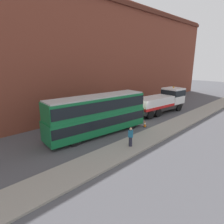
# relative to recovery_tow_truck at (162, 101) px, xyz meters

# --- Properties ---
(ground_plane) EXTENTS (120.00, 120.00, 0.00)m
(ground_plane) POSITION_rel_recovery_tow_truck_xyz_m (-5.83, -0.07, -1.76)
(ground_plane) COLOR #4C4C51
(near_kerb) EXTENTS (60.00, 2.80, 0.15)m
(near_kerb) POSITION_rel_recovery_tow_truck_xyz_m (-5.83, -4.27, -1.68)
(near_kerb) COLOR gray
(near_kerb) RESTS_ON ground_plane
(building_facade) EXTENTS (60.00, 1.50, 16.00)m
(building_facade) POSITION_rel_recovery_tow_truck_xyz_m (-5.83, 6.60, 6.31)
(building_facade) COLOR brown
(building_facade) RESTS_ON ground_plane
(recovery_tow_truck) EXTENTS (10.24, 3.53, 3.67)m
(recovery_tow_truck) POSITION_rel_recovery_tow_truck_xyz_m (0.00, 0.00, 0.00)
(recovery_tow_truck) COLOR #2D2D2D
(recovery_tow_truck) RESTS_ON ground_plane
(double_decker_bus) EXTENTS (11.20, 3.65, 4.06)m
(double_decker_bus) POSITION_rel_recovery_tow_truck_xyz_m (-12.19, 0.05, 0.47)
(double_decker_bus) COLOR #146B38
(double_decker_bus) RESTS_ON ground_plane
(pedestrian_onlooker) EXTENTS (0.44, 0.48, 1.71)m
(pedestrian_onlooker) POSITION_rel_recovery_tow_truck_xyz_m (-12.31, -4.40, -0.77)
(pedestrian_onlooker) COLOR #232333
(pedestrian_onlooker) RESTS_ON near_kerb
(traffic_cone_near_bus) EXTENTS (0.36, 0.36, 0.72)m
(traffic_cone_near_bus) POSITION_rel_recovery_tow_truck_xyz_m (-6.92, -2.05, -1.42)
(traffic_cone_near_bus) COLOR orange
(traffic_cone_near_bus) RESTS_ON ground_plane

